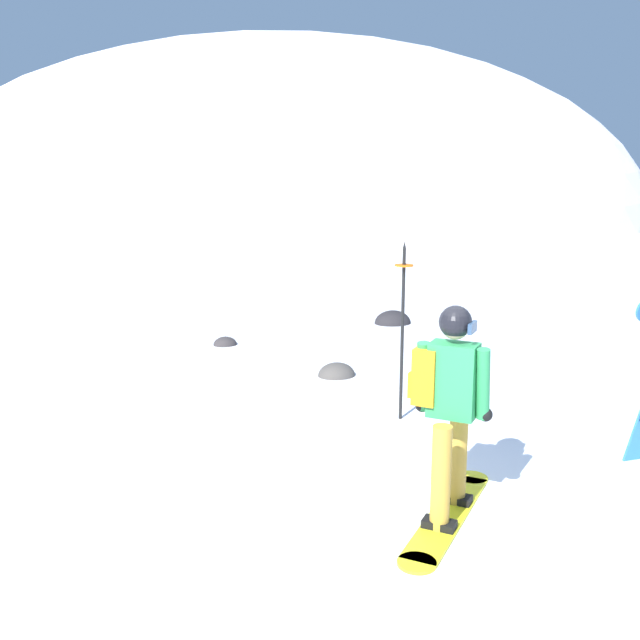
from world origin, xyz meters
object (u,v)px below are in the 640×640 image
Objects in this scene: snowboarder_main at (448,406)px; rock_dark at (393,323)px; piste_marker_near at (403,319)px; rock_mid at (225,345)px; rock_small at (337,376)px.

snowboarder_main reaches higher than rock_dark.
piste_marker_near reaches higher than rock_mid.
piste_marker_near reaches higher than snowboarder_main.
piste_marker_near is 2.12m from rock_small.
rock_mid is at bearing 116.84° from rock_small.
snowboarder_main is 2.28m from piste_marker_near.
piste_marker_near is 3.00× the size of rock_dark.
snowboarder_main is 4.12m from rock_small.
snowboarder_main is at bearing -105.78° from piste_marker_near.
rock_dark is at bearing 67.02° from piste_marker_near.
piste_marker_near is 5.08m from rock_dark.
snowboarder_main is 3.42× the size of rock_small.
rock_dark is at bearing 69.28° from snowboarder_main.
snowboarder_main is at bearing -84.65° from rock_mid.
rock_dark reaches higher than rock_mid.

